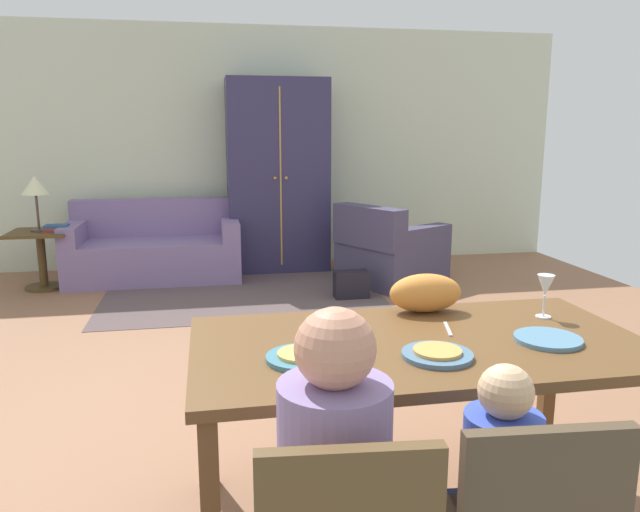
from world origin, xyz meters
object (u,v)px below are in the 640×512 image
at_px(dining_table, 419,359).
at_px(armoire, 278,176).
at_px(book_lower, 56,230).
at_px(plate_near_woman, 548,339).
at_px(side_table, 41,251).
at_px(plate_near_child, 437,355).
at_px(book_upper, 57,226).
at_px(couch, 155,250).
at_px(plate_near_man, 302,358).
at_px(wine_glass, 545,287).
at_px(armchair, 388,253).
at_px(cat, 425,293).
at_px(table_lamp, 35,187).
at_px(handbag, 351,284).

height_order(dining_table, armoire, armoire).
bearing_deg(book_lower, plate_near_woman, -57.48).
distance_m(plate_near_woman, side_table, 5.17).
relative_size(plate_near_child, book_upper, 1.14).
distance_m(plate_near_child, couch, 4.83).
bearing_deg(book_lower, armoire, 12.77).
bearing_deg(dining_table, plate_near_child, -90.00).
height_order(plate_near_man, wine_glass, wine_glass).
xyz_separation_m(wine_glass, armchair, (0.41, 3.57, -0.57)).
height_order(cat, side_table, cat).
height_order(dining_table, cat, cat).
bearing_deg(plate_near_woman, table_lamp, 123.89).
bearing_deg(book_upper, couch, 14.64).
relative_size(dining_table, plate_near_child, 6.86).
distance_m(table_lamp, book_upper, 0.42).
bearing_deg(armchair, handbag, -136.72).
bearing_deg(plate_near_child, couch, 106.14).
height_order(dining_table, handbag, dining_table).
xyz_separation_m(armchair, book_lower, (-3.27, 0.40, 0.28)).
bearing_deg(book_upper, table_lamp, -172.50).
bearing_deg(armoire, cat, -88.07).
relative_size(dining_table, handbag, 5.36).
relative_size(plate_near_woman, armchair, 0.21).
distance_m(plate_near_man, handbag, 3.60).
height_order(book_lower, handbag, book_lower).
height_order(wine_glass, side_table, wine_glass).
distance_m(plate_near_child, book_upper, 4.93).
relative_size(plate_near_man, plate_near_child, 1.00).
bearing_deg(plate_near_woman, couch, 111.73).
relative_size(wine_glass, book_lower, 0.85).
bearing_deg(plate_near_woman, plate_near_man, -178.79).
height_order(plate_near_man, book_lower, plate_near_man).
distance_m(dining_table, armchair, 3.91).
bearing_deg(plate_near_child, handbag, 81.38).
bearing_deg(armchair, dining_table, -105.31).
relative_size(wine_glass, cat, 0.58).
xyz_separation_m(plate_near_woman, book_upper, (-2.72, 4.30, -0.15)).
bearing_deg(side_table, couch, 13.61).
bearing_deg(cat, armchair, 77.85).
relative_size(book_upper, handbag, 0.69).
bearing_deg(couch, side_table, -166.39).
relative_size(wine_glass, armchair, 0.16).
xyz_separation_m(plate_near_woman, table_lamp, (-2.88, 4.28, 0.24)).
xyz_separation_m(dining_table, armoire, (0.00, 4.66, 0.36)).
relative_size(plate_near_man, plate_near_woman, 1.00).
relative_size(cat, side_table, 0.55).
bearing_deg(handbag, couch, 148.11).
xyz_separation_m(dining_table, plate_near_man, (-0.47, -0.12, 0.08)).
bearing_deg(wine_glass, side_table, 127.06).
relative_size(dining_table, plate_near_woman, 6.86).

